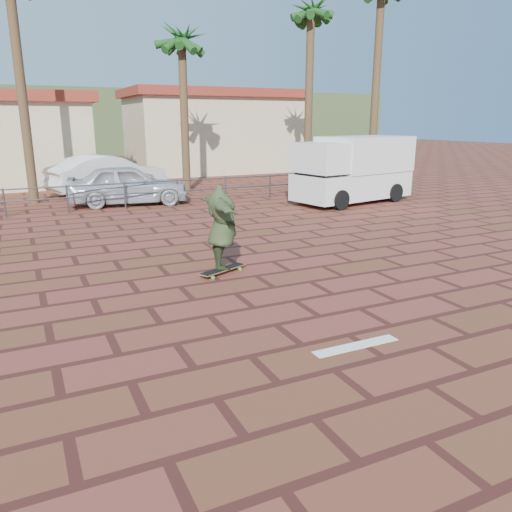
{
  "coord_description": "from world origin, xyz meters",
  "views": [
    {
      "loc": [
        -3.51,
        -6.62,
        3.2
      ],
      "look_at": [
        0.27,
        1.31,
        0.8
      ],
      "focal_mm": 35.0,
      "sensor_mm": 36.0,
      "label": 1
    }
  ],
  "objects_px": {
    "longboard": "(223,270)",
    "car_silver": "(128,185)",
    "campervan": "(354,168)",
    "skateboarder": "(222,228)",
    "car_white": "(107,174)"
  },
  "relations": [
    {
      "from": "skateboarder",
      "to": "campervan",
      "type": "relative_size",
      "value": 0.42
    },
    {
      "from": "longboard",
      "to": "car_white",
      "type": "height_order",
      "value": "car_white"
    },
    {
      "from": "skateboarder",
      "to": "car_white",
      "type": "height_order",
      "value": "skateboarder"
    },
    {
      "from": "skateboarder",
      "to": "car_silver",
      "type": "height_order",
      "value": "skateboarder"
    },
    {
      "from": "skateboarder",
      "to": "campervan",
      "type": "height_order",
      "value": "campervan"
    },
    {
      "from": "longboard",
      "to": "skateboarder",
      "type": "xyz_separation_m",
      "value": [
        0.0,
        0.0,
        0.92
      ]
    },
    {
      "from": "skateboarder",
      "to": "car_white",
      "type": "distance_m",
      "value": 13.56
    },
    {
      "from": "campervan",
      "to": "longboard",
      "type": "bearing_deg",
      "value": -152.01
    },
    {
      "from": "longboard",
      "to": "skateboarder",
      "type": "distance_m",
      "value": 0.92
    },
    {
      "from": "campervan",
      "to": "car_white",
      "type": "height_order",
      "value": "campervan"
    },
    {
      "from": "campervan",
      "to": "car_silver",
      "type": "bearing_deg",
      "value": 147.07
    },
    {
      "from": "longboard",
      "to": "car_white",
      "type": "distance_m",
      "value": 13.58
    },
    {
      "from": "longboard",
      "to": "car_silver",
      "type": "bearing_deg",
      "value": 65.49
    },
    {
      "from": "skateboarder",
      "to": "car_silver",
      "type": "relative_size",
      "value": 0.49
    },
    {
      "from": "car_silver",
      "to": "car_white",
      "type": "height_order",
      "value": "car_white"
    }
  ]
}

